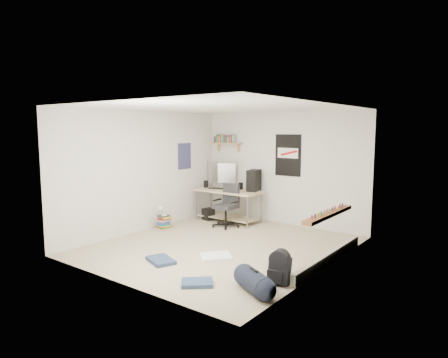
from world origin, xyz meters
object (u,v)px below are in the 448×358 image
Objects in this scene: desk at (228,206)px; office_chair at (226,205)px; backpack at (280,270)px; book_stack at (164,222)px; duffel_bag at (254,282)px.

office_chair is (0.28, -0.46, 0.12)m from desk.
backpack is at bearing -28.66° from desk.
backpack is at bearing -19.35° from book_stack.
backpack is 0.64× the size of duffel_bag.
duffel_bag is at bearing -113.17° from backpack.
duffel_bag is (-0.12, -0.45, -0.06)m from backpack.
book_stack is (-0.95, -0.93, -0.34)m from office_chair.
office_chair reaches higher than desk.
book_stack is at bearing -101.66° from desk.
office_chair is 3.58m from duffel_bag.
duffel_bag reaches higher than book_stack.
backpack is 0.84× the size of book_stack.
backpack is (2.83, -2.62, -0.16)m from desk.
office_chair is at bearing -44.18° from desk.
desk is 3.56× the size of book_stack.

